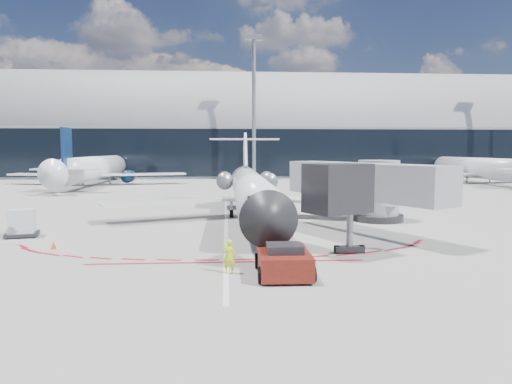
{
  "coord_description": "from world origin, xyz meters",
  "views": [
    {
      "loc": [
        0.05,
        -34.02,
        5.66
      ],
      "look_at": [
        2.16,
        -1.54,
        2.6
      ],
      "focal_mm": 32.0,
      "sensor_mm": 36.0,
      "label": 1
    }
  ],
  "objects": [
    {
      "name": "jet_bridge",
      "position": [
        9.79,
        -3.01,
        3.01
      ],
      "size": [
        10.03,
        15.2,
        4.9
      ],
      "color": "#94969C",
      "rests_on": "ground"
    },
    {
      "name": "pushback_tug",
      "position": [
        2.6,
        -14.01,
        0.66
      ],
      "size": [
        2.49,
        5.74,
        1.49
      ],
      "rotation": [
        0.0,
        0.0,
        -0.01
      ],
      "color": "#4F120B",
      "rests_on": "ground"
    },
    {
      "name": "regional_jet",
      "position": [
        1.99,
        2.2,
        2.45
      ],
      "size": [
        23.77,
        29.31,
        7.34
      ],
      "color": "silver",
      "rests_on": "ground"
    },
    {
      "name": "bg_airliner_1",
      "position": [
        42.35,
        40.75,
        4.96
      ],
      "size": [
        30.69,
        32.5,
        9.93
      ],
      "primitive_type": null,
      "color": "silver",
      "rests_on": "ground"
    },
    {
      "name": "light_mast_centre",
      "position": [
        5.0,
        48.0,
        12.5
      ],
      "size": [
        0.7,
        0.7,
        25.0
      ],
      "primitive_type": "cylinder",
      "color": "gray",
      "rests_on": "ground"
    },
    {
      "name": "apron_centerline",
      "position": [
        0.0,
        2.0,
        0.01
      ],
      "size": [
        0.25,
        40.0,
        0.01
      ],
      "primitive_type": "cube",
      "color": "silver",
      "rests_on": "ground"
    },
    {
      "name": "safety_cone_right",
      "position": [
        7.19,
        -8.24,
        0.28
      ],
      "size": [
        0.4,
        0.4,
        0.55
      ],
      "primitive_type": "cone",
      "color": "#E04604",
      "rests_on": "ground"
    },
    {
      "name": "apron_stop_bar",
      "position": [
        0.0,
        -11.5,
        0.01
      ],
      "size": [
        14.0,
        0.25,
        0.01
      ],
      "primitive_type": "cube",
      "color": "maroon",
      "rests_on": "ground"
    },
    {
      "name": "terminal_building",
      "position": [
        0.0,
        64.97,
        8.52
      ],
      "size": [
        150.0,
        24.15,
        24.0
      ],
      "color": "gray",
      "rests_on": "ground"
    },
    {
      "name": "uld_container",
      "position": [
        -13.21,
        -3.91,
        0.89
      ],
      "size": [
        2.24,
        2.03,
        1.8
      ],
      "rotation": [
        0.0,
        0.0,
        0.24
      ],
      "color": "black",
      "rests_on": "ground"
    },
    {
      "name": "ground",
      "position": [
        0.0,
        0.0,
        0.0
      ],
      "size": [
        260.0,
        260.0,
        0.0
      ],
      "primitive_type": "plane",
      "color": "slate",
      "rests_on": "ground"
    },
    {
      "name": "safety_cone_left",
      "position": [
        -9.8,
        -7.8,
        0.22
      ],
      "size": [
        0.32,
        0.32,
        0.44
      ],
      "primitive_type": "cone",
      "color": "#E04604",
      "rests_on": "ground"
    },
    {
      "name": "ramp_worker",
      "position": [
        0.14,
        -13.58,
        0.79
      ],
      "size": [
        0.58,
        0.38,
        1.59
      ],
      "primitive_type": "imported",
      "rotation": [
        0.0,
        0.0,
        3.15
      ],
      "color": "#DAF81A",
      "rests_on": "ground"
    },
    {
      "name": "bg_airliner_0",
      "position": [
        -20.66,
        40.87,
        5.3
      ],
      "size": [
        32.78,
        34.71,
        10.61
      ],
      "primitive_type": null,
      "color": "silver",
      "rests_on": "ground"
    }
  ]
}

